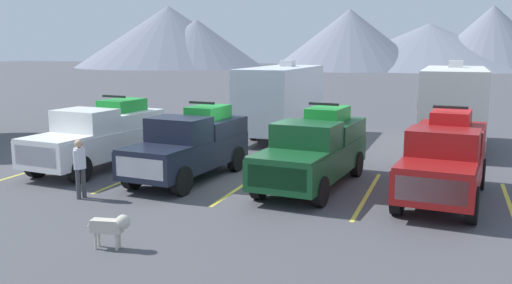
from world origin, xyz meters
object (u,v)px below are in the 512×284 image
(pickup_truck_c, at_px, (315,149))
(person_a, at_px, (80,165))
(pickup_truck_a, at_px, (100,135))
(camper_trailer_a, at_px, (281,98))
(pickup_truck_d, at_px, (445,158))
(pickup_truck_b, at_px, (191,144))
(camper_trailer_b, at_px, (453,103))
(dog, at_px, (113,225))

(pickup_truck_c, xyz_separation_m, person_a, (-6.01, -3.83, -0.16))
(pickup_truck_a, bearing_deg, person_a, -62.48)
(pickup_truck_c, bearing_deg, camper_trailer_a, 114.03)
(pickup_truck_d, xyz_separation_m, person_a, (-9.90, -3.57, -0.20))
(pickup_truck_b, xyz_separation_m, camper_trailer_a, (0.47, 8.66, 0.79))
(camper_trailer_a, xyz_separation_m, person_a, (-2.37, -12.00, -0.95))
(pickup_truck_a, relative_size, pickup_truck_b, 1.08)
(pickup_truck_d, xyz_separation_m, camper_trailer_b, (0.18, 8.54, 0.77))
(pickup_truck_d, bearing_deg, person_a, -160.20)
(pickup_truck_a, height_order, person_a, pickup_truck_a)
(pickup_truck_b, xyz_separation_m, pickup_truck_d, (8.01, 0.23, 0.05))
(camper_trailer_a, xyz_separation_m, camper_trailer_b, (7.72, 0.11, 0.02))
(dog, bearing_deg, pickup_truck_a, 127.05)
(pickup_truck_b, relative_size, camper_trailer_a, 0.67)
(pickup_truck_d, relative_size, person_a, 3.23)
(pickup_truck_c, bearing_deg, pickup_truck_b, -173.12)
(pickup_truck_a, relative_size, pickup_truck_c, 0.98)
(pickup_truck_a, xyz_separation_m, dog, (5.13, -6.80, -0.67))
(pickup_truck_a, bearing_deg, camper_trailer_a, 62.66)
(camper_trailer_b, bearing_deg, pickup_truck_c, -116.23)
(camper_trailer_a, relative_size, dog, 8.12)
(pickup_truck_b, bearing_deg, camper_trailer_a, 86.89)
(camper_trailer_a, bearing_deg, pickup_truck_b, -93.11)
(pickup_truck_c, distance_m, camper_trailer_a, 8.97)
(pickup_truck_b, relative_size, dog, 5.47)
(pickup_truck_a, xyz_separation_m, pickup_truck_b, (3.82, -0.36, -0.04))
(pickup_truck_a, distance_m, pickup_truck_b, 3.84)
(pickup_truck_c, distance_m, person_a, 7.12)
(pickup_truck_c, bearing_deg, pickup_truck_a, -179.04)
(pickup_truck_b, bearing_deg, pickup_truck_c, 6.88)
(camper_trailer_b, bearing_deg, pickup_truck_b, -133.04)
(camper_trailer_a, distance_m, camper_trailer_b, 7.72)
(camper_trailer_a, bearing_deg, pickup_truck_d, -48.20)
(person_a, distance_m, dog, 4.48)
(pickup_truck_d, height_order, dog, pickup_truck_d)
(camper_trailer_a, relative_size, camper_trailer_b, 1.00)
(pickup_truck_c, xyz_separation_m, camper_trailer_a, (-3.64, 8.17, 0.79))
(camper_trailer_a, bearing_deg, camper_trailer_b, 0.80)
(camper_trailer_b, bearing_deg, person_a, -129.79)
(pickup_truck_b, bearing_deg, dog, -78.49)
(camper_trailer_b, distance_m, dog, 16.75)
(pickup_truck_d, distance_m, dog, 9.47)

